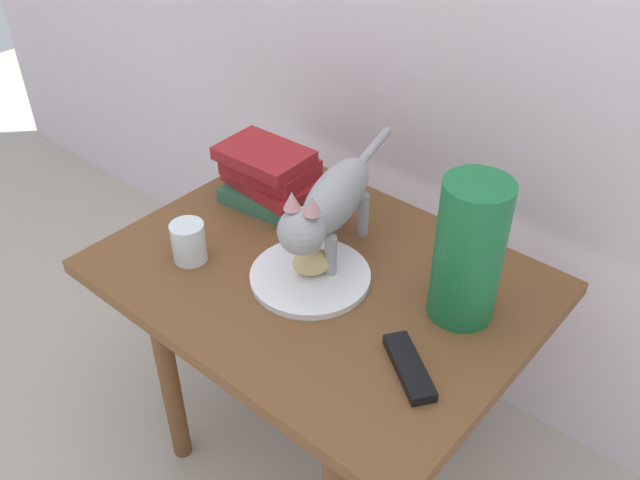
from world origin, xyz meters
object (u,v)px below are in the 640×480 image
at_px(book_stack, 270,177).
at_px(tv_remote, 409,367).
at_px(plate, 310,276).
at_px(cat, 330,204).
at_px(side_table, 320,298).
at_px(bread_roll, 314,263).
at_px(candle_jar, 189,244).
at_px(green_vase, 469,252).

distance_m(book_stack, tv_remote, 0.58).
xyz_separation_m(plate, cat, (-0.02, 0.08, 0.13)).
relative_size(side_table, bread_roll, 10.61).
distance_m(plate, tv_remote, 0.30).
relative_size(cat, candle_jar, 5.49).
distance_m(bread_roll, tv_remote, 0.30).
distance_m(plate, book_stack, 0.30).
bearing_deg(book_stack, tv_remote, -22.47).
relative_size(bread_roll, book_stack, 0.34).
distance_m(book_stack, green_vase, 0.53).
bearing_deg(bread_roll, green_vase, 21.47).
xyz_separation_m(side_table, cat, (-0.02, 0.05, 0.20)).
bearing_deg(green_vase, candle_jar, -156.01).
height_order(green_vase, tv_remote, green_vase).
xyz_separation_m(cat, green_vase, (0.29, 0.03, 0.01)).
distance_m(cat, tv_remote, 0.36).
height_order(book_stack, candle_jar, book_stack).
bearing_deg(cat, green_vase, 6.91).
distance_m(bread_roll, cat, 0.12).
distance_m(green_vase, tv_remote, 0.23).
height_order(cat, book_stack, cat).
bearing_deg(book_stack, side_table, -25.54).
distance_m(plate, candle_jar, 0.26).
bearing_deg(green_vase, cat, -173.09).
distance_m(side_table, candle_jar, 0.29).
bearing_deg(green_vase, plate, -157.54).
bearing_deg(side_table, green_vase, 16.94).
xyz_separation_m(plate, tv_remote, (0.29, -0.07, 0.00)).
bearing_deg(bread_roll, tv_remote, -15.79).
bearing_deg(plate, side_table, 89.84).
bearing_deg(candle_jar, book_stack, 94.58).
distance_m(cat, book_stack, 0.25).
bearing_deg(bread_roll, book_stack, 150.81).
bearing_deg(book_stack, bread_roll, -29.19).
distance_m(cat, green_vase, 0.29).
bearing_deg(candle_jar, tv_remote, 4.22).
bearing_deg(bread_roll, plate, -120.30).
relative_size(plate, bread_roll, 3.00).
bearing_deg(book_stack, plate, -30.81).
relative_size(book_stack, candle_jar, 2.73).
distance_m(plate, bread_roll, 0.03).
relative_size(side_table, plate, 3.54).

